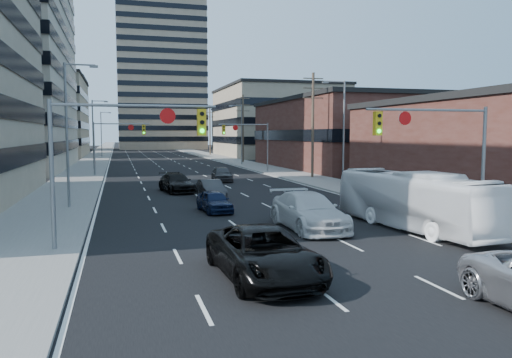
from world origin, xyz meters
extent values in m
plane|color=black|center=(0.00, 0.00, 0.00)|extent=(400.00, 400.00, 0.00)
cube|color=black|center=(0.00, 130.00, 0.01)|extent=(18.00, 300.00, 0.02)
cube|color=slate|center=(-11.50, 130.00, 0.07)|extent=(5.00, 300.00, 0.15)
cube|color=slate|center=(11.50, 130.00, 0.07)|extent=(5.00, 300.00, 0.15)
cube|color=gray|center=(-24.00, 100.00, 8.00)|extent=(20.00, 30.00, 16.00)
cube|color=#472119|center=(24.00, 50.00, 4.50)|extent=(20.00, 30.00, 9.00)
cube|color=gray|center=(25.00, 88.00, 7.00)|extent=(22.00, 28.00, 14.00)
cube|color=gray|center=(6.00, 150.00, 29.00)|extent=(26.00, 26.00, 58.00)
cube|color=#ADA089|center=(-28.00, 140.00, 10.00)|extent=(24.00, 24.00, 20.00)
cube|color=gray|center=(32.00, 130.00, 6.00)|extent=(22.00, 22.00, 12.00)
cylinder|color=slate|center=(-10.00, 8.00, 3.00)|extent=(0.18, 0.18, 6.00)
cylinder|color=slate|center=(-6.75, 8.00, 5.80)|extent=(6.50, 0.12, 0.12)
cube|color=gold|center=(-4.10, 8.00, 5.15)|extent=(0.35, 0.28, 1.10)
cylinder|color=black|center=(-4.10, 7.84, 5.50)|extent=(0.18, 0.06, 0.18)
cylinder|color=black|center=(-4.10, 7.84, 5.15)|extent=(0.18, 0.06, 0.18)
cylinder|color=#0CE526|center=(-4.10, 7.84, 4.80)|extent=(0.18, 0.06, 0.18)
cylinder|color=white|center=(-5.50, 7.97, 5.40)|extent=(0.64, 0.06, 0.64)
cylinder|color=slate|center=(10.00, 8.00, 3.00)|extent=(0.18, 0.18, 6.00)
cylinder|color=slate|center=(6.75, 8.00, 5.80)|extent=(6.50, 0.12, 0.12)
cube|color=gold|center=(4.10, 8.00, 5.15)|extent=(0.35, 0.28, 1.10)
cylinder|color=black|center=(4.10, 7.84, 5.50)|extent=(0.18, 0.06, 0.18)
cylinder|color=black|center=(4.10, 7.84, 5.15)|extent=(0.18, 0.06, 0.18)
cylinder|color=#0CE526|center=(4.10, 7.84, 4.80)|extent=(0.18, 0.06, 0.18)
cylinder|color=white|center=(5.50, 7.97, 5.40)|extent=(0.64, 0.06, 0.64)
cylinder|color=slate|center=(-10.00, 45.00, 3.00)|extent=(0.18, 0.18, 6.00)
cylinder|color=slate|center=(-7.00, 45.00, 5.80)|extent=(6.00, 0.12, 0.12)
cube|color=gold|center=(-4.60, 45.00, 5.15)|extent=(0.35, 0.28, 1.10)
cylinder|color=black|center=(-4.60, 44.84, 5.50)|extent=(0.18, 0.06, 0.18)
cylinder|color=black|center=(-4.60, 44.84, 5.15)|extent=(0.18, 0.06, 0.18)
cylinder|color=#0CE526|center=(-4.60, 44.84, 4.80)|extent=(0.18, 0.06, 0.18)
cylinder|color=white|center=(-6.00, 44.97, 5.40)|extent=(0.64, 0.06, 0.64)
cylinder|color=slate|center=(10.00, 45.00, 3.00)|extent=(0.18, 0.18, 6.00)
cylinder|color=slate|center=(7.00, 45.00, 5.80)|extent=(6.00, 0.12, 0.12)
cube|color=gold|center=(4.60, 45.00, 5.15)|extent=(0.35, 0.28, 1.10)
cylinder|color=black|center=(4.60, 44.84, 5.50)|extent=(0.18, 0.06, 0.18)
cylinder|color=black|center=(4.60, 44.84, 5.15)|extent=(0.18, 0.06, 0.18)
cylinder|color=#0CE526|center=(4.60, 44.84, 4.80)|extent=(0.18, 0.06, 0.18)
cylinder|color=white|center=(6.00, 44.97, 5.40)|extent=(0.64, 0.06, 0.64)
cylinder|color=#4C3D2D|center=(12.20, 36.00, 5.50)|extent=(0.28, 0.28, 11.00)
cube|color=#4C3D2D|center=(12.20, 36.00, 10.40)|extent=(2.20, 0.10, 0.10)
cube|color=#4C3D2D|center=(12.20, 36.00, 9.40)|extent=(2.20, 0.10, 0.10)
cube|color=#4C3D2D|center=(12.20, 36.00, 8.40)|extent=(2.20, 0.10, 0.10)
cylinder|color=#4C3D2D|center=(12.20, 66.00, 5.50)|extent=(0.28, 0.28, 11.00)
cube|color=#4C3D2D|center=(12.20, 66.00, 10.40)|extent=(2.20, 0.10, 0.10)
cube|color=#4C3D2D|center=(12.20, 66.00, 9.40)|extent=(2.20, 0.10, 0.10)
cube|color=#4C3D2D|center=(12.20, 66.00, 8.40)|extent=(2.20, 0.10, 0.10)
cylinder|color=#4C3D2D|center=(12.20, 96.00, 5.50)|extent=(0.28, 0.28, 11.00)
cube|color=#4C3D2D|center=(12.20, 96.00, 10.40)|extent=(2.20, 0.10, 0.10)
cube|color=#4C3D2D|center=(12.20, 96.00, 9.40)|extent=(2.20, 0.10, 0.10)
cube|color=#4C3D2D|center=(12.20, 96.00, 8.40)|extent=(2.20, 0.10, 0.10)
cylinder|color=slate|center=(-10.50, 20.00, 4.50)|extent=(0.16, 0.16, 9.00)
cylinder|color=slate|center=(-9.60, 20.00, 8.90)|extent=(1.80, 0.10, 0.10)
cube|color=slate|center=(-8.80, 20.00, 8.82)|extent=(0.50, 0.22, 0.14)
cylinder|color=slate|center=(-10.50, 55.00, 4.50)|extent=(0.16, 0.16, 9.00)
cylinder|color=slate|center=(-9.60, 55.00, 8.90)|extent=(1.80, 0.10, 0.10)
cube|color=slate|center=(-8.80, 55.00, 8.82)|extent=(0.50, 0.22, 0.14)
cylinder|color=slate|center=(-10.50, 90.00, 4.50)|extent=(0.16, 0.16, 9.00)
cylinder|color=slate|center=(-9.60, 90.00, 8.90)|extent=(1.80, 0.10, 0.10)
cube|color=slate|center=(-8.80, 90.00, 8.82)|extent=(0.50, 0.22, 0.14)
cylinder|color=slate|center=(10.50, 25.00, 4.50)|extent=(0.16, 0.16, 9.00)
cylinder|color=slate|center=(9.60, 25.00, 8.90)|extent=(1.80, 0.10, 0.10)
cube|color=slate|center=(8.80, 25.00, 8.82)|extent=(0.50, 0.22, 0.14)
cylinder|color=slate|center=(10.50, 60.00, 4.50)|extent=(0.16, 0.16, 9.00)
cylinder|color=slate|center=(9.60, 60.00, 8.90)|extent=(1.80, 0.10, 0.10)
cube|color=slate|center=(8.80, 60.00, 8.82)|extent=(0.50, 0.22, 0.14)
imported|color=black|center=(-3.04, 2.36, 0.82)|extent=(2.97, 6.04, 1.65)
imported|color=silver|center=(1.45, 9.86, 0.89)|extent=(2.53, 6.13, 1.77)
imported|color=white|center=(6.39, 8.41, 1.42)|extent=(3.28, 10.39, 2.85)
imported|color=black|center=(-2.00, 16.35, 0.65)|extent=(1.87, 3.95, 1.31)
imported|color=#303032|center=(-1.10, 22.37, 0.69)|extent=(1.63, 4.26, 1.38)
imported|color=black|center=(-3.00, 27.34, 0.75)|extent=(2.79, 5.39, 1.50)
imported|color=#38393B|center=(2.33, 35.16, 0.75)|extent=(2.04, 4.48, 1.49)
camera|label=1|loc=(-7.51, -12.79, 4.66)|focal=35.00mm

